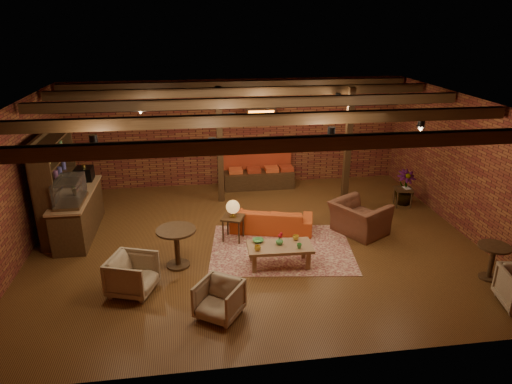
{
  "coord_description": "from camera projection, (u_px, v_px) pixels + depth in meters",
  "views": [
    {
      "loc": [
        -1.31,
        -9.39,
        4.91
      ],
      "look_at": [
        0.05,
        0.2,
        1.15
      ],
      "focal_mm": 32.0,
      "sensor_mm": 36.0,
      "label": 1
    }
  ],
  "objects": [
    {
      "name": "side_table_book",
      "position": [
        404.0,
        190.0,
        12.41
      ],
      "size": [
        0.54,
        0.54,
        0.53
      ],
      "rotation": [
        0.0,
        0.0,
        -0.2
      ],
      "color": "black",
      "rests_on": "floor"
    },
    {
      "name": "round_table_left",
      "position": [
        177.0,
        241.0,
        9.37
      ],
      "size": [
        0.82,
        0.82,
        0.85
      ],
      "color": "black",
      "rests_on": "floor"
    },
    {
      "name": "wall_left",
      "position": [
        15.0,
        188.0,
        9.38
      ],
      "size": [
        0.02,
        8.0,
        3.2
      ],
      "primitive_type": "cube",
      "color": "maroon",
      "rests_on": "ground"
    },
    {
      "name": "post_left",
      "position": [
        220.0,
        146.0,
        12.36
      ],
      "size": [
        0.16,
        0.16,
        3.2
      ],
      "primitive_type": "cube",
      "color": "black",
      "rests_on": "ground"
    },
    {
      "name": "coffee_table",
      "position": [
        279.0,
        248.0,
        9.46
      ],
      "size": [
        1.36,
        0.71,
        0.71
      ],
      "rotation": [
        0.0,
        0.0,
        -0.03
      ],
      "color": "olive",
      "rests_on": "floor"
    },
    {
      "name": "side_table_lamp",
      "position": [
        233.0,
        210.0,
        10.43
      ],
      "size": [
        0.61,
        0.61,
        0.99
      ],
      "rotation": [
        0.0,
        0.0,
        -0.37
      ],
      "color": "black",
      "rests_on": "floor"
    },
    {
      "name": "plant_counter",
      "position": [
        81.0,
        183.0,
        10.76
      ],
      "size": [
        0.35,
        0.39,
        0.3
      ],
      "primitive_type": "imported",
      "color": "#337F33",
      "rests_on": "service_counter"
    },
    {
      "name": "armchair_b",
      "position": [
        219.0,
        298.0,
        7.86
      ],
      "size": [
        0.95,
        0.94,
        0.73
      ],
      "primitive_type": "imported",
      "rotation": [
        0.0,
        0.0,
        -0.58
      ],
      "color": "#C0B495",
      "rests_on": "floor"
    },
    {
      "name": "armchair_a",
      "position": [
        132.0,
        273.0,
        8.53
      ],
      "size": [
        0.96,
        1.0,
        0.82
      ],
      "primitive_type": "imported",
      "rotation": [
        0.0,
        0.0,
        1.24
      ],
      "color": "#C0B495",
      "rests_on": "floor"
    },
    {
      "name": "ceiling",
      "position": [
        255.0,
        104.0,
        9.46
      ],
      "size": [
        10.0,
        8.0,
        0.02
      ],
      "primitive_type": "cube",
      "color": "black",
      "rests_on": "wall_back"
    },
    {
      "name": "sofa",
      "position": [
        272.0,
        220.0,
        11.05
      ],
      "size": [
        2.1,
        1.26,
        0.57
      ],
      "primitive_type": "imported",
      "rotation": [
        0.0,
        0.0,
        2.88
      ],
      "color": "#BE471A",
      "rests_on": "floor"
    },
    {
      "name": "service_sign",
      "position": [
        261.0,
        114.0,
        12.7
      ],
      "size": [
        0.86,
        0.06,
        0.3
      ],
      "primitive_type": "cube",
      "color": "orange",
      "rests_on": "ceiling"
    },
    {
      "name": "shelving_hutch",
      "position": [
        57.0,
        186.0,
        10.61
      ],
      "size": [
        0.52,
        2.0,
        2.4
      ],
      "primitive_type": null,
      "color": "black",
      "rests_on": "ground"
    },
    {
      "name": "wall_right",
      "position": [
        466.0,
        166.0,
        10.69
      ],
      "size": [
        0.02,
        8.0,
        3.2
      ],
      "primitive_type": "cube",
      "color": "maroon",
      "rests_on": "ground"
    },
    {
      "name": "banquette",
      "position": [
        259.0,
        171.0,
        13.79
      ],
      "size": [
        2.1,
        0.7,
        1.0
      ],
      "primitive_type": null,
      "color": "#A1321A",
      "rests_on": "ground"
    },
    {
      "name": "wall_back",
      "position": [
        237.0,
        133.0,
        13.73
      ],
      "size": [
        10.0,
        0.02,
        3.2
      ],
      "primitive_type": "cube",
      "color": "maroon",
      "rests_on": "ground"
    },
    {
      "name": "round_table_right",
      "position": [
        493.0,
        257.0,
        8.95
      ],
      "size": [
        0.62,
        0.62,
        0.73
      ],
      "color": "black",
      "rests_on": "floor"
    },
    {
      "name": "ceiling_spotlights",
      "position": [
        255.0,
        120.0,
        9.58
      ],
      "size": [
        6.4,
        4.4,
        0.28
      ],
      "primitive_type": null,
      "color": "black",
      "rests_on": "ceiling"
    },
    {
      "name": "wall_front",
      "position": [
        295.0,
        270.0,
        6.35
      ],
      "size": [
        10.0,
        0.02,
        3.2
      ],
      "primitive_type": "cube",
      "color": "maroon",
      "rests_on": "ground"
    },
    {
      "name": "service_counter",
      "position": [
        77.0,
        203.0,
        10.71
      ],
      "size": [
        0.8,
        2.5,
        1.6
      ],
      "primitive_type": null,
      "color": "black",
      "rests_on": "ground"
    },
    {
      "name": "ceiling_pipe",
      "position": [
        246.0,
        106.0,
        11.06
      ],
      "size": [
        9.6,
        0.12,
        0.12
      ],
      "primitive_type": "cylinder",
      "rotation": [
        0.0,
        1.57,
        0.0
      ],
      "color": "black",
      "rests_on": "ceiling"
    },
    {
      "name": "plant_tall",
      "position": [
        409.0,
        154.0,
        12.21
      ],
      "size": [
        1.78,
        1.78,
        2.88
      ],
      "primitive_type": "imported",
      "rotation": [
        0.0,
        0.0,
        0.11
      ],
      "color": "#4C7F4C",
      "rests_on": "floor"
    },
    {
      "name": "rug",
      "position": [
        281.0,
        248.0,
        10.28
      ],
      "size": [
        3.41,
        2.78,
        0.01
      ],
      "primitive_type": "cube",
      "rotation": [
        0.0,
        0.0,
        -0.13
      ],
      "color": "maroon",
      "rests_on": "floor"
    },
    {
      "name": "armchair_right",
      "position": [
        360.0,
        213.0,
        10.84
      ],
      "size": [
        1.28,
        1.43,
        1.05
      ],
      "primitive_type": "imported",
      "rotation": [
        0.0,
        0.0,
        2.11
      ],
      "color": "brown",
      "rests_on": "floor"
    },
    {
      "name": "ceiling_beams",
      "position": [
        255.0,
        109.0,
        9.5
      ],
      "size": [
        9.8,
        6.4,
        0.22
      ],
      "primitive_type": null,
      "color": "black",
      "rests_on": "ceiling"
    },
    {
      "name": "post_right",
      "position": [
        348.0,
        147.0,
        12.25
      ],
      "size": [
        0.16,
        0.16,
        3.2
      ],
      "primitive_type": "cube",
      "color": "black",
      "rests_on": "ground"
    },
    {
      "name": "floor",
      "position": [
        255.0,
        241.0,
        10.62
      ],
      "size": [
        10.0,
        10.0,
        0.0
      ],
      "primitive_type": "plane",
      "color": "#3D210F",
      "rests_on": "ground"
    }
  ]
}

